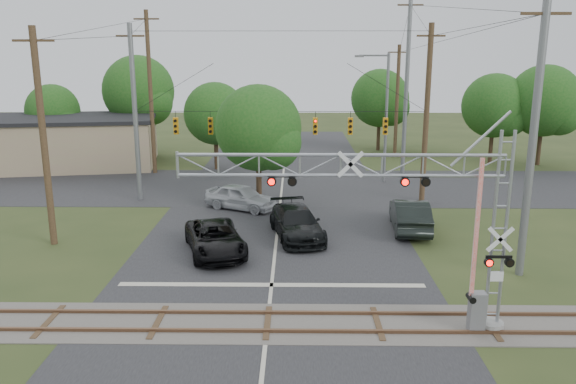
{
  "coord_description": "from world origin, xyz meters",
  "views": [
    {
      "loc": [
        1.0,
        -16.66,
        9.48
      ],
      "look_at": [
        0.67,
        7.5,
        3.6
      ],
      "focal_mm": 35.0,
      "sensor_mm": 36.0,
      "label": 1
    }
  ],
  "objects_px": {
    "commercial_building": "(47,142)",
    "car_dark": "(297,223)",
    "crossing_gantry": "(403,209)",
    "traffic_signal_span": "(294,117)",
    "streetlight": "(384,111)",
    "sedan_silver": "(241,197)",
    "pickup_black": "(215,238)"
  },
  "relations": [
    {
      "from": "traffic_signal_span",
      "to": "streetlight",
      "type": "height_order",
      "value": "traffic_signal_span"
    },
    {
      "from": "traffic_signal_span",
      "to": "car_dark",
      "type": "distance_m",
      "value": 9.32
    },
    {
      "from": "car_dark",
      "to": "streetlight",
      "type": "bearing_deg",
      "value": 52.19
    },
    {
      "from": "crossing_gantry",
      "to": "traffic_signal_span",
      "type": "xyz_separation_m",
      "value": [
        -3.76,
        18.36,
        1.15
      ]
    },
    {
      "from": "sedan_silver",
      "to": "streetlight",
      "type": "bearing_deg",
      "value": -24.8
    },
    {
      "from": "car_dark",
      "to": "streetlight",
      "type": "relative_size",
      "value": 0.58
    },
    {
      "from": "pickup_black",
      "to": "sedan_silver",
      "type": "distance_m",
      "value": 8.19
    },
    {
      "from": "traffic_signal_span",
      "to": "car_dark",
      "type": "xyz_separation_m",
      "value": [
        0.19,
        -8.0,
        -4.79
      ]
    },
    {
      "from": "traffic_signal_span",
      "to": "pickup_black",
      "type": "height_order",
      "value": "traffic_signal_span"
    },
    {
      "from": "crossing_gantry",
      "to": "commercial_building",
      "type": "xyz_separation_m",
      "value": [
        -25.36,
        29.99,
        -2.28
      ]
    },
    {
      "from": "pickup_black",
      "to": "car_dark",
      "type": "distance_m",
      "value": 4.72
    },
    {
      "from": "pickup_black",
      "to": "commercial_building",
      "type": "relative_size",
      "value": 0.27
    },
    {
      "from": "traffic_signal_span",
      "to": "commercial_building",
      "type": "xyz_separation_m",
      "value": [
        -21.6,
        11.63,
        -3.43
      ]
    },
    {
      "from": "crossing_gantry",
      "to": "pickup_black",
      "type": "xyz_separation_m",
      "value": [
        -7.58,
        7.86,
        -3.7
      ]
    },
    {
      "from": "pickup_black",
      "to": "traffic_signal_span",
      "type": "bearing_deg",
      "value": 53.27
    },
    {
      "from": "streetlight",
      "to": "commercial_building",
      "type": "bearing_deg",
      "value": 167.99
    },
    {
      "from": "car_dark",
      "to": "sedan_silver",
      "type": "distance_m",
      "value": 6.67
    },
    {
      "from": "car_dark",
      "to": "sedan_silver",
      "type": "height_order",
      "value": "car_dark"
    },
    {
      "from": "commercial_building",
      "to": "pickup_black",
      "type": "bearing_deg",
      "value": -61.32
    },
    {
      "from": "crossing_gantry",
      "to": "car_dark",
      "type": "distance_m",
      "value": 11.55
    },
    {
      "from": "sedan_silver",
      "to": "streetlight",
      "type": "distance_m",
      "value": 13.62
    },
    {
      "from": "commercial_building",
      "to": "car_dark",
      "type": "bearing_deg",
      "value": -52.12
    },
    {
      "from": "crossing_gantry",
      "to": "streetlight",
      "type": "height_order",
      "value": "streetlight"
    },
    {
      "from": "traffic_signal_span",
      "to": "pickup_black",
      "type": "xyz_separation_m",
      "value": [
        -3.82,
        -10.5,
        -4.84
      ]
    },
    {
      "from": "streetlight",
      "to": "car_dark",
      "type": "bearing_deg",
      "value": -115.67
    },
    {
      "from": "traffic_signal_span",
      "to": "sedan_silver",
      "type": "height_order",
      "value": "traffic_signal_span"
    },
    {
      "from": "streetlight",
      "to": "crossing_gantry",
      "type": "bearing_deg",
      "value": -97.06
    },
    {
      "from": "crossing_gantry",
      "to": "pickup_black",
      "type": "relative_size",
      "value": 2.1
    },
    {
      "from": "crossing_gantry",
      "to": "car_dark",
      "type": "height_order",
      "value": "crossing_gantry"
    },
    {
      "from": "pickup_black",
      "to": "car_dark",
      "type": "height_order",
      "value": "car_dark"
    },
    {
      "from": "pickup_black",
      "to": "sedan_silver",
      "type": "height_order",
      "value": "sedan_silver"
    },
    {
      "from": "car_dark",
      "to": "commercial_building",
      "type": "xyz_separation_m",
      "value": [
        -21.79,
        19.63,
        1.36
      ]
    }
  ]
}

